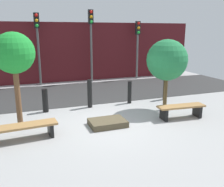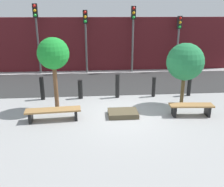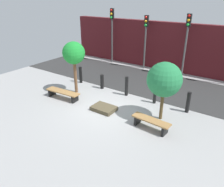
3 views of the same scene
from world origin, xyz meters
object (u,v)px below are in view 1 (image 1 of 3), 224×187
at_px(planter_bed, 108,123).
at_px(traffic_light_mid_east, 91,33).
at_px(traffic_light_mid_west, 38,36).
at_px(traffic_light_east, 138,39).
at_px(bollard_left, 45,101).
at_px(bollard_center, 90,94).
at_px(bollard_far_right, 165,88).
at_px(tree_behind_right_bench, 167,60).
at_px(bollard_right, 130,92).
at_px(bench_left, 20,129).
at_px(bench_right, 181,109).
at_px(tree_behind_left_bench, 14,54).

relative_size(planter_bed, traffic_light_mid_east, 0.28).
xyz_separation_m(traffic_light_mid_west, traffic_light_east, (5.80, -0.00, -0.23)).
bearing_deg(bollard_left, traffic_light_east, 39.03).
height_order(bollard_center, traffic_light_mid_west, traffic_light_mid_west).
bearing_deg(bollard_far_right, tree_behind_right_bench, -122.17).
relative_size(bollard_center, traffic_light_mid_east, 0.27).
distance_m(bollard_center, bollard_right, 1.68).
xyz_separation_m(bench_left, bench_right, (5.11, 0.00, 0.01)).
relative_size(tree_behind_right_bench, traffic_light_mid_west, 0.69).
height_order(planter_bed, bollard_center, bollard_center).
bearing_deg(tree_behind_left_bench, traffic_light_mid_west, 79.78).
bearing_deg(traffic_light_mid_west, bollard_left, -92.63).
bearing_deg(traffic_light_east, bench_left, -133.95).
xyz_separation_m(bollard_far_right, traffic_light_mid_east, (-1.90, 4.88, 2.25)).
bearing_deg(tree_behind_right_bench, tree_behind_left_bench, 180.00).
bearing_deg(bollard_far_right, traffic_light_mid_west, 134.50).
xyz_separation_m(planter_bed, bollard_left, (-1.67, 2.08, 0.33)).
bearing_deg(tree_behind_right_bench, traffic_light_mid_west, 123.12).
relative_size(bench_right, planter_bed, 1.49).
relative_size(tree_behind_left_bench, traffic_light_east, 0.83).
distance_m(tree_behind_left_bench, traffic_light_east, 9.24).
bearing_deg(bench_left, traffic_light_east, 41.67).
relative_size(tree_behind_right_bench, traffic_light_mid_east, 0.65).
bearing_deg(bollard_far_right, bollard_right, 180.00).
distance_m(planter_bed, bollard_right, 2.69).
distance_m(bench_right, traffic_light_east, 7.66).
bearing_deg(bollard_center, bollard_right, 0.00).
distance_m(bench_left, traffic_light_mid_west, 7.60).
xyz_separation_m(bench_right, traffic_light_east, (1.79, 7.16, 2.07)).
relative_size(tree_behind_left_bench, bollard_left, 3.36).
bearing_deg(tree_behind_left_bench, tree_behind_right_bench, 0.00).
height_order(bench_left, bollard_far_right, bollard_far_right).
bearing_deg(tree_behind_right_bench, bench_right, -90.00).
relative_size(bench_left, traffic_light_mid_west, 0.53).
relative_size(bollard_center, bollard_far_right, 1.06).
height_order(planter_bed, bollard_right, bollard_right).
distance_m(planter_bed, traffic_light_mid_east, 7.59).
bearing_deg(bollard_center, traffic_light_mid_east, 73.47).
bearing_deg(bollard_far_right, bench_left, -158.87).
relative_size(bench_right, bollard_left, 1.95).
bearing_deg(traffic_light_east, traffic_light_mid_west, 179.99).
distance_m(bollard_far_right, traffic_light_east, 5.32).
height_order(bench_right, bollard_center, bollard_center).
relative_size(bollard_left, traffic_light_mid_east, 0.21).
distance_m(bollard_center, bollard_far_right, 3.35).
xyz_separation_m(bollard_center, traffic_light_mid_west, (-1.45, 4.88, 2.07)).
xyz_separation_m(planter_bed, traffic_light_mid_west, (-1.45, 6.96, 2.52)).
xyz_separation_m(tree_behind_left_bench, bollard_far_right, (5.90, 1.26, -1.71)).
bearing_deg(bench_left, bollard_center, 37.36).
distance_m(tree_behind_left_bench, traffic_light_mid_east, 7.35).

